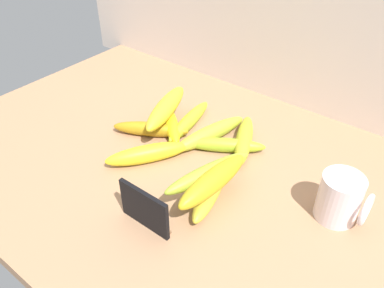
# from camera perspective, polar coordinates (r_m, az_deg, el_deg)

# --- Properties ---
(counter_top) EXTENTS (1.10, 0.76, 0.03)m
(counter_top) POSITION_cam_1_polar(r_m,az_deg,el_deg) (0.89, -3.61, -2.66)
(counter_top) COLOR #A47856
(counter_top) RESTS_ON ground
(chalkboard_sign) EXTENTS (0.11, 0.02, 0.08)m
(chalkboard_sign) POSITION_cam_1_polar(r_m,az_deg,el_deg) (0.71, -6.97, -9.62)
(chalkboard_sign) COLOR black
(chalkboard_sign) RESTS_ON counter_top
(coffee_mug) EXTENTS (0.09, 0.08, 0.09)m
(coffee_mug) POSITION_cam_1_polar(r_m,az_deg,el_deg) (0.76, 21.04, -7.48)
(coffee_mug) COLOR silver
(coffee_mug) RESTS_ON counter_top
(banana_0) EXTENTS (0.17, 0.15, 0.04)m
(banana_0) POSITION_cam_1_polar(r_m,az_deg,el_deg) (0.96, -3.34, 3.37)
(banana_0) COLOR yellow
(banana_0) RESTS_ON counter_top
(banana_1) EXTENTS (0.18, 0.13, 0.03)m
(banana_1) POSITION_cam_1_polar(r_m,az_deg,el_deg) (0.88, 4.79, -0.15)
(banana_1) COLOR #9ABF27
(banana_1) RESTS_ON counter_top
(banana_2) EXTENTS (0.09, 0.21, 0.04)m
(banana_2) POSITION_cam_1_polar(r_m,az_deg,el_deg) (0.92, 2.74, 1.58)
(banana_2) COLOR gold
(banana_2) RESTS_ON counter_top
(banana_3) EXTENTS (0.07, 0.20, 0.03)m
(banana_3) POSITION_cam_1_polar(r_m,az_deg,el_deg) (0.96, -0.40, 3.43)
(banana_3) COLOR #AEBD27
(banana_3) RESTS_ON counter_top
(banana_4) EXTENTS (0.14, 0.18, 0.04)m
(banana_4) POSITION_cam_1_polar(r_m,az_deg,el_deg) (0.86, -6.53, -1.42)
(banana_4) COLOR yellow
(banana_4) RESTS_ON counter_top
(banana_5) EXTENTS (0.09, 0.18, 0.04)m
(banana_5) POSITION_cam_1_polar(r_m,az_deg,el_deg) (0.77, 2.73, -6.94)
(banana_5) COLOR gold
(banana_5) RESTS_ON counter_top
(banana_6) EXTENTS (0.12, 0.19, 0.04)m
(banana_6) POSITION_cam_1_polar(r_m,az_deg,el_deg) (0.90, 7.65, 0.65)
(banana_6) COLOR gold
(banana_6) RESTS_ON counter_top
(banana_7) EXTENTS (0.18, 0.12, 0.04)m
(banana_7) POSITION_cam_1_polar(r_m,az_deg,el_deg) (0.94, -6.10, 2.20)
(banana_7) COLOR #B18619
(banana_7) RESTS_ON counter_top
(banana_8) EXTENTS (0.09, 0.20, 0.03)m
(banana_8) POSITION_cam_1_polar(r_m,az_deg,el_deg) (0.75, 2.47, -4.20)
(banana_8) COLOR #9CB52F
(banana_8) RESTS_ON banana_5
(banana_9) EXTENTS (0.05, 0.19, 0.04)m
(banana_9) POSITION_cam_1_polar(r_m,az_deg,el_deg) (0.73, 3.14, -5.39)
(banana_9) COLOR gold
(banana_9) RESTS_ON banana_5
(banana_10) EXTENTS (0.10, 0.21, 0.04)m
(banana_10) POSITION_cam_1_polar(r_m,az_deg,el_deg) (0.94, -3.86, 5.34)
(banana_10) COLOR yellow
(banana_10) RESTS_ON banana_0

